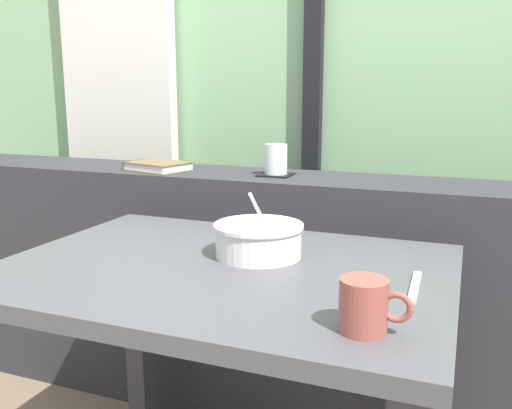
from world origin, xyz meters
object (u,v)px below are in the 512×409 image
object	(u,v)px
closed_book	(158,166)
fork_utensil	(415,286)
coaster_square	(276,175)
juice_glass	(276,160)
soup_bowl	(259,240)
ceramic_mug	(365,305)
breakfast_table	(225,317)

from	to	relation	value
closed_book	fork_utensil	bearing A→B (deg)	-31.15
coaster_square	fork_utensil	distance (m)	0.75
juice_glass	closed_book	distance (m)	0.41
soup_bowl	closed_book	bearing A→B (deg)	139.85
closed_book	ceramic_mug	bearing A→B (deg)	-42.57
breakfast_table	ceramic_mug	distance (m)	0.44
breakfast_table	juice_glass	size ratio (longest dim) A/B	10.28
juice_glass	fork_utensil	xyz separation A→B (m)	(0.48, -0.57, -0.15)
breakfast_table	juice_glass	bearing A→B (deg)	98.23
juice_glass	fork_utensil	world-z (taller)	juice_glass
juice_glass	ceramic_mug	size ratio (longest dim) A/B	0.82
coaster_square	ceramic_mug	xyz separation A→B (m)	(0.42, -0.79, -0.07)
breakfast_table	ceramic_mug	bearing A→B (deg)	-33.22
ceramic_mug	juice_glass	bearing A→B (deg)	118.13
coaster_square	juice_glass	distance (m)	0.05
coaster_square	closed_book	world-z (taller)	closed_book
coaster_square	ceramic_mug	size ratio (longest dim) A/B	0.88
fork_utensil	ceramic_mug	size ratio (longest dim) A/B	1.50
juice_glass	soup_bowl	bearing A→B (deg)	-75.08
breakfast_table	soup_bowl	size ratio (longest dim) A/B	4.69
fork_utensil	ceramic_mug	world-z (taller)	ceramic_mug
fork_utensil	ceramic_mug	xyz separation A→B (m)	(-0.06, -0.23, 0.04)
fork_utensil	ceramic_mug	distance (m)	0.24
closed_book	ceramic_mug	xyz separation A→B (m)	(0.83, -0.76, -0.08)
breakfast_table	ceramic_mug	xyz separation A→B (m)	(0.34, -0.22, 0.16)
coaster_square	closed_book	xyz separation A→B (m)	(-0.41, -0.03, 0.01)
juice_glass	ceramic_mug	distance (m)	0.91
breakfast_table	closed_book	xyz separation A→B (m)	(-0.49, 0.54, 0.24)
soup_bowl	fork_utensil	xyz separation A→B (m)	(0.35, -0.08, -0.03)
soup_bowl	ceramic_mug	size ratio (longest dim) A/B	1.80
breakfast_table	closed_book	size ratio (longest dim) A/B	4.25
coaster_square	fork_utensil	xyz separation A→B (m)	(0.48, -0.57, -0.11)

